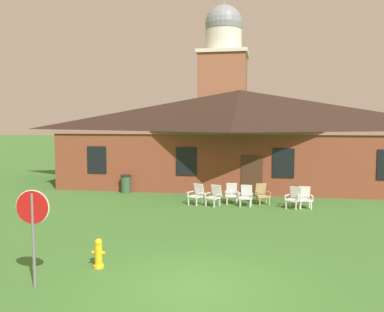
% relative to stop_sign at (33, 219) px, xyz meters
% --- Properties ---
extents(ground_plane, '(200.00, 200.00, 0.00)m').
position_rel_stop_sign_xyz_m(ground_plane, '(3.67, 0.63, -1.64)').
color(ground_plane, '#3D702D').
extents(brick_building, '(21.09, 10.40, 5.89)m').
position_rel_stop_sign_xyz_m(brick_building, '(3.67, 17.81, 1.36)').
color(brick_building, brown).
rests_on(brick_building, ground).
extents(dome_tower, '(5.18, 5.18, 16.85)m').
position_rel_stop_sign_xyz_m(dome_tower, '(0.93, 34.63, 5.97)').
color(dome_tower, '#93563D').
rests_on(dome_tower, ground).
extents(stop_sign, '(0.80, 0.10, 2.31)m').
position_rel_stop_sign_xyz_m(stop_sign, '(0.00, 0.00, 0.00)').
color(stop_sign, slate).
rests_on(stop_sign, ground).
extents(lawn_chair_by_porch, '(0.81, 0.85, 0.96)m').
position_rel_stop_sign_xyz_m(lawn_chair_by_porch, '(2.15, 10.15, -1.14)').
color(lawn_chair_by_porch, white).
rests_on(lawn_chair_by_porch, ground).
extents(lawn_chair_near_door, '(0.81, 0.85, 0.96)m').
position_rel_stop_sign_xyz_m(lawn_chair_near_door, '(2.99, 9.95, -1.14)').
color(lawn_chair_near_door, silver).
rests_on(lawn_chair_near_door, ground).
extents(lawn_chair_left_end, '(0.69, 0.72, 0.96)m').
position_rel_stop_sign_xyz_m(lawn_chair_left_end, '(3.75, 10.63, -1.14)').
color(lawn_chair_left_end, silver).
rests_on(lawn_chair_left_end, ground).
extents(lawn_chair_middle, '(0.67, 0.70, 0.96)m').
position_rel_stop_sign_xyz_m(lawn_chair_middle, '(4.44, 10.20, -1.14)').
color(lawn_chair_middle, white).
rests_on(lawn_chair_middle, ground).
extents(lawn_chair_right_end, '(0.77, 0.82, 0.96)m').
position_rel_stop_sign_xyz_m(lawn_chair_right_end, '(5.16, 10.79, -1.14)').
color(lawn_chair_right_end, tan).
rests_on(lawn_chair_right_end, ground).
extents(lawn_chair_far_side, '(0.81, 0.85, 0.96)m').
position_rel_stop_sign_xyz_m(lawn_chair_far_side, '(6.59, 10.07, -1.14)').
color(lawn_chair_far_side, silver).
rests_on(lawn_chair_far_side, ground).
extents(lawn_chair_under_eave, '(0.67, 0.70, 0.96)m').
position_rel_stop_sign_xyz_m(lawn_chair_under_eave, '(7.06, 10.19, -1.14)').
color(lawn_chair_under_eave, white).
rests_on(lawn_chair_under_eave, ground).
extents(fire_hydrant, '(0.36, 0.28, 0.79)m').
position_rel_stop_sign_xyz_m(fire_hydrant, '(0.94, 1.50, -1.27)').
color(fire_hydrant, gold).
rests_on(fire_hydrant, ground).
extents(trash_bin, '(0.56, 0.56, 0.98)m').
position_rel_stop_sign_xyz_m(trash_bin, '(-2.16, 12.51, -1.15)').
color(trash_bin, '#335638').
rests_on(trash_bin, ground).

